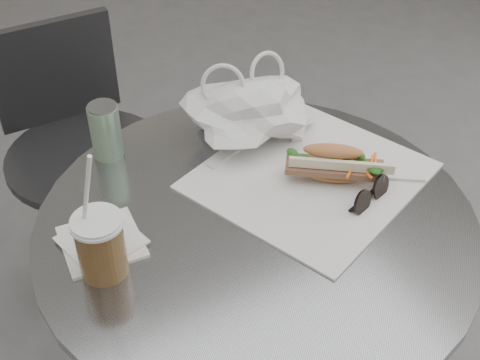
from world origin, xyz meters
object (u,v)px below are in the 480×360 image
iced_coffee (101,245)px  sunglasses (370,195)px  cafe_table (254,321)px  drink_can (106,131)px  banh_mi (334,164)px  chair_far (89,188)px

iced_coffee → sunglasses: size_ratio=2.35×
cafe_table → drink_can: bearing=117.6°
banh_mi → sunglasses: (0.02, -0.08, -0.02)m
iced_coffee → sunglasses: (0.46, -0.07, -0.04)m
chair_far → banh_mi: 0.84m
cafe_table → sunglasses: (0.20, -0.06, 0.29)m
banh_mi → drink_can: size_ratio=2.00×
chair_far → iced_coffee: iced_coffee is taller
banh_mi → iced_coffee: iced_coffee is taller
banh_mi → sunglasses: 0.09m
cafe_table → banh_mi: size_ratio=3.44×
chair_far → sunglasses: size_ratio=7.69×
chair_far → sunglasses: sunglasses is taller
sunglasses → drink_can: bearing=116.4°
sunglasses → cafe_table: bearing=145.3°
iced_coffee → drink_can: iced_coffee is taller
cafe_table → chair_far: (-0.12, 0.69, -0.12)m
sunglasses → chair_far: bearing=94.8°
cafe_table → banh_mi: banh_mi is taller
drink_can → iced_coffee: bearing=-111.5°
chair_far → banh_mi: (0.30, -0.66, 0.43)m
chair_far → iced_coffee: bearing=78.1°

